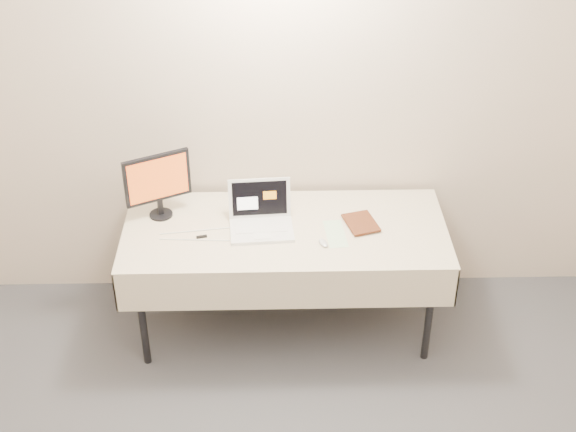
{
  "coord_description": "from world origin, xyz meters",
  "views": [
    {
      "loc": [
        -0.07,
        -1.73,
        3.35
      ],
      "look_at": [
        0.02,
        1.99,
        0.86
      ],
      "focal_mm": 50.0,
      "sensor_mm": 36.0,
      "label": 1
    }
  ],
  "objects_px": {
    "book": "(348,211)",
    "table": "(285,237)",
    "laptop": "(261,217)",
    "monitor": "(158,181)"
  },
  "relations": [
    {
      "from": "book",
      "to": "table",
      "type": "bearing_deg",
      "value": 165.13
    },
    {
      "from": "laptop",
      "to": "monitor",
      "type": "height_order",
      "value": "monitor"
    },
    {
      "from": "monitor",
      "to": "book",
      "type": "relative_size",
      "value": 1.82
    },
    {
      "from": "laptop",
      "to": "book",
      "type": "xyz_separation_m",
      "value": [
        0.5,
        -0.03,
        0.05
      ]
    },
    {
      "from": "table",
      "to": "monitor",
      "type": "xyz_separation_m",
      "value": [
        -0.73,
        0.15,
        0.3
      ]
    },
    {
      "from": "table",
      "to": "book",
      "type": "height_order",
      "value": "book"
    },
    {
      "from": "table",
      "to": "book",
      "type": "distance_m",
      "value": 0.4
    },
    {
      "from": "laptop",
      "to": "monitor",
      "type": "bearing_deg",
      "value": 164.32
    },
    {
      "from": "table",
      "to": "laptop",
      "type": "height_order",
      "value": "laptop"
    },
    {
      "from": "book",
      "to": "monitor",
      "type": "bearing_deg",
      "value": 156.46
    }
  ]
}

